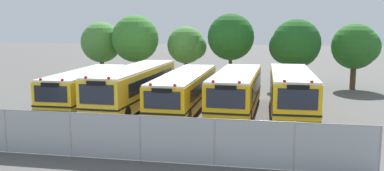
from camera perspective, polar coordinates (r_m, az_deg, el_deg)
name	(u,v)px	position (r m, az deg, el deg)	size (l,w,h in m)	color
ground_plane	(185,110)	(26.98, -1.02, -3.33)	(160.00, 160.00, 0.00)	#514F4C
school_bus_0	(86,87)	(28.62, -14.26, -0.20)	(2.59, 9.71, 2.52)	yellow
school_bus_1	(135,86)	(27.67, -7.88, -0.02)	(2.73, 11.70, 2.80)	yellow
school_bus_2	(185,89)	(26.78, -0.96, -0.54)	(2.49, 11.50, 2.51)	#EAA80C
school_bus_3	(236,90)	(25.97, 6.10, -0.66)	(2.74, 10.14, 2.70)	#EAA80C
school_bus_4	(291,91)	(25.99, 13.46, -0.74)	(2.62, 9.93, 2.79)	yellow
tree_0	(100,42)	(39.91, -12.46, 5.88)	(3.76, 3.76, 5.65)	#4C3823
tree_1	(134,39)	(38.13, -7.93, 6.30)	(4.24, 4.24, 6.26)	#4C3823
tree_2	(188,46)	(38.06, -0.59, 5.49)	(3.63, 3.39, 5.26)	#4C3823
tree_3	(230,36)	(36.08, 5.26, 6.74)	(4.01, 4.01, 6.37)	#4C3823
tree_4	(294,44)	(35.62, 13.74, 5.49)	(4.23, 4.02, 5.89)	#4C3823
tree_5	(357,47)	(37.41, 21.68, 4.98)	(3.92, 3.82, 5.53)	#4C3823
chainlink_fence	(140,137)	(17.07, -7.11, -7.06)	(18.28, 0.07, 1.92)	#9EA0A3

